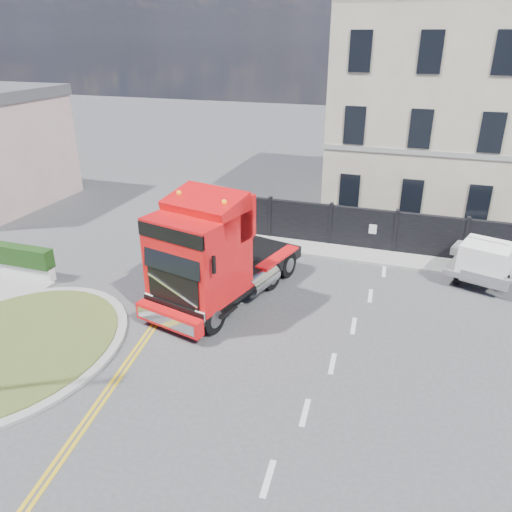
% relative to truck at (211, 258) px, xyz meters
% --- Properties ---
extents(ground, '(120.00, 120.00, 0.00)m').
position_rel_truck_xyz_m(ground, '(2.02, -1.83, -1.92)').
color(ground, '#424244').
rests_on(ground, ground).
extents(traffic_island, '(6.80, 6.80, 0.17)m').
position_rel_truck_xyz_m(traffic_island, '(-4.98, -4.83, -1.84)').
color(traffic_island, gray).
rests_on(traffic_island, ground).
extents(hoarding_fence, '(18.80, 0.25, 2.00)m').
position_rel_truck_xyz_m(hoarding_fence, '(8.57, 7.17, -0.92)').
color(hoarding_fence, black).
rests_on(hoarding_fence, ground).
extents(georgian_building, '(12.30, 10.30, 12.80)m').
position_rel_truck_xyz_m(georgian_building, '(8.02, 14.67, 3.85)').
color(georgian_building, beige).
rests_on(georgian_building, ground).
extents(pavement_far, '(20.00, 1.60, 0.12)m').
position_rel_truck_xyz_m(pavement_far, '(8.02, 6.27, -1.86)').
color(pavement_far, gray).
rests_on(pavement_far, ground).
extents(truck, '(4.28, 7.58, 4.29)m').
position_rel_truck_xyz_m(truck, '(0.00, 0.00, 0.00)').
color(truck, black).
rests_on(truck, ground).
extents(flatbed_pickup, '(3.03, 4.84, 1.85)m').
position_rel_truck_xyz_m(flatbed_pickup, '(9.63, 5.32, -0.92)').
color(flatbed_pickup, slate).
rests_on(flatbed_pickup, ground).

